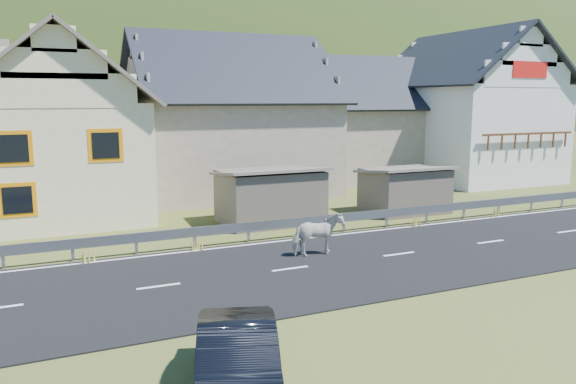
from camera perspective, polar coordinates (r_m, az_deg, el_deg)
name	(u,v)px	position (r m, az deg, el deg)	size (l,w,h in m)	color
ground	(399,255)	(19.24, 11.20, -6.33)	(160.00, 160.00, 0.00)	#384019
road	(399,255)	(19.23, 11.20, -6.27)	(60.00, 7.00, 0.04)	black
lane_markings	(399,254)	(19.23, 11.20, -6.20)	(60.00, 6.60, 0.01)	silver
guardrail	(344,218)	(22.11, 5.74, -2.63)	(28.10, 0.09, 0.75)	#93969B
shed_left	(270,197)	(23.63, -1.87, -0.48)	(4.30, 3.30, 2.40)	#6B5F52
shed_right	(404,191)	(26.36, 11.75, 0.14)	(3.80, 2.90, 2.20)	#6B5F52
house_cream	(55,117)	(27.07, -22.59, 7.00)	(7.80, 9.80, 8.30)	#FAEDB9
house_stone_a	(228,109)	(31.61, -6.12, 8.42)	(10.80, 9.80, 8.90)	tan
house_stone_b	(363,113)	(37.69, 7.66, 7.94)	(9.80, 8.80, 8.10)	tan
house_white	(467,101)	(38.86, 17.70, 8.84)	(8.80, 10.80, 9.70)	silver
mountain	(91,176)	(197.30, -19.35, 1.57)	(440.00, 280.00, 260.00)	#2C3F18
horse	(318,234)	(18.58, 3.05, -4.32)	(1.69, 0.77, 1.43)	beige
car	(238,363)	(10.16, -5.13, -16.96)	(1.39, 3.97, 1.31)	black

